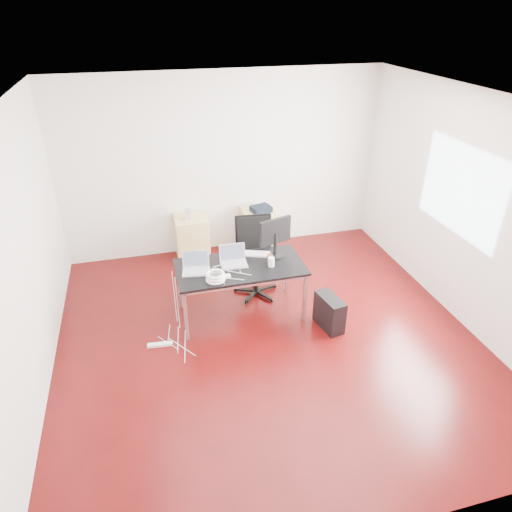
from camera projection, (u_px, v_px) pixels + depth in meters
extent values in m
plane|color=#390606|center=(267.00, 337.00, 5.63)|extent=(5.00, 5.00, 0.00)
plane|color=silver|center=(271.00, 102.00, 4.26)|extent=(5.00, 5.00, 0.00)
plane|color=silver|center=(224.00, 165.00, 7.05)|extent=(5.00, 0.00, 5.00)
plane|color=silver|center=(381.00, 411.00, 2.84)|extent=(5.00, 0.00, 5.00)
plane|color=silver|center=(20.00, 266.00, 4.39)|extent=(0.00, 5.00, 5.00)
plane|color=silver|center=(468.00, 212.00, 5.50)|extent=(0.00, 5.00, 5.00)
plane|color=white|center=(460.00, 191.00, 5.57)|extent=(0.00, 1.50, 1.50)
cube|color=black|center=(240.00, 267.00, 5.71)|extent=(1.60, 0.80, 0.03)
cube|color=silver|center=(186.00, 316.00, 5.42)|extent=(0.04, 0.04, 0.70)
cube|color=silver|center=(179.00, 285.00, 6.01)|extent=(0.04, 0.04, 0.70)
cube|color=silver|center=(305.00, 298.00, 5.76)|extent=(0.04, 0.04, 0.70)
cube|color=silver|center=(287.00, 270.00, 6.35)|extent=(0.04, 0.04, 0.70)
cylinder|color=black|center=(256.00, 279.00, 6.36)|extent=(0.06, 0.06, 0.47)
cube|color=black|center=(256.00, 263.00, 6.23)|extent=(0.52, 0.50, 0.06)
cube|color=black|center=(254.00, 236.00, 6.27)|extent=(0.47, 0.14, 0.55)
cube|color=tan|center=(192.00, 238.00, 7.20)|extent=(0.50, 0.50, 0.70)
cube|color=tan|center=(258.00, 230.00, 7.45)|extent=(0.50, 0.50, 0.70)
cube|color=black|center=(329.00, 312.00, 5.71)|extent=(0.28, 0.48, 0.44)
cylinder|color=black|center=(248.00, 242.00, 7.53)|extent=(0.32, 0.32, 0.28)
cube|color=white|center=(160.00, 345.00, 5.48)|extent=(0.30, 0.09, 0.04)
cube|color=silver|center=(196.00, 272.00, 5.56)|extent=(0.37, 0.28, 0.01)
cube|color=silver|center=(196.00, 259.00, 5.60)|extent=(0.33, 0.10, 0.22)
cube|color=#475166|center=(196.00, 259.00, 5.60)|extent=(0.29, 0.09, 0.18)
cube|color=silver|center=(234.00, 265.00, 5.71)|extent=(0.34, 0.25, 0.01)
cube|color=silver|center=(232.00, 252.00, 5.75)|extent=(0.33, 0.06, 0.22)
cube|color=#475166|center=(233.00, 253.00, 5.75)|extent=(0.29, 0.05, 0.18)
cylinder|color=black|center=(275.00, 254.00, 5.94)|extent=(0.26, 0.26, 0.02)
cylinder|color=black|center=(275.00, 244.00, 5.86)|extent=(0.05, 0.05, 0.30)
cube|color=black|center=(275.00, 231.00, 5.79)|extent=(0.44, 0.18, 0.34)
cube|color=#475166|center=(275.00, 230.00, 5.81)|extent=(0.38, 0.12, 0.29)
cube|color=white|center=(253.00, 254.00, 5.95)|extent=(0.46, 0.29, 0.02)
cylinder|color=white|center=(271.00, 262.00, 5.67)|extent=(0.11, 0.11, 0.12)
cylinder|color=#552C1D|center=(270.00, 258.00, 5.77)|extent=(0.10, 0.10, 0.10)
torus|color=white|center=(216.00, 279.00, 5.40)|extent=(0.24, 0.24, 0.04)
torus|color=white|center=(215.00, 277.00, 5.38)|extent=(0.23, 0.23, 0.04)
torus|color=white|center=(215.00, 274.00, 5.36)|extent=(0.22, 0.22, 0.04)
cube|color=white|center=(228.00, 276.00, 5.46)|extent=(0.07, 0.07, 0.03)
cube|color=#9E9E9E|center=(187.00, 214.00, 6.93)|extent=(0.09, 0.08, 0.18)
cube|color=black|center=(261.00, 209.00, 7.22)|extent=(0.35, 0.31, 0.09)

